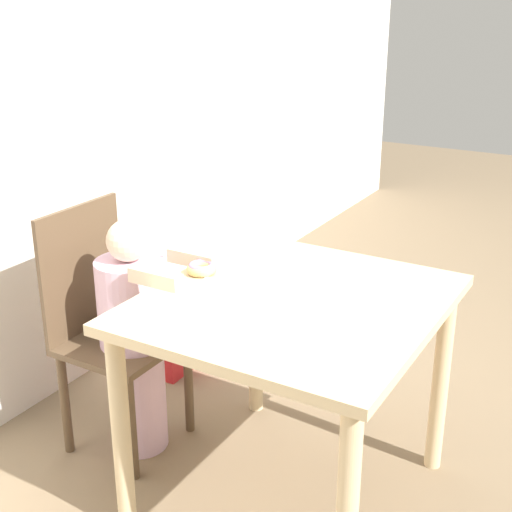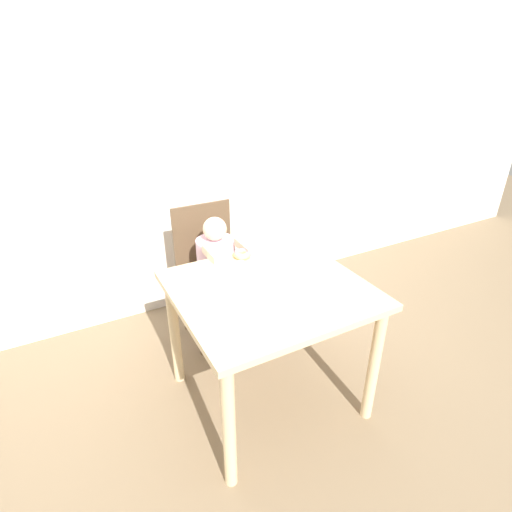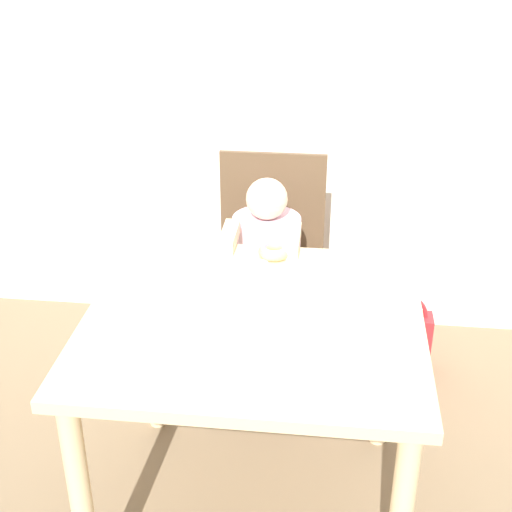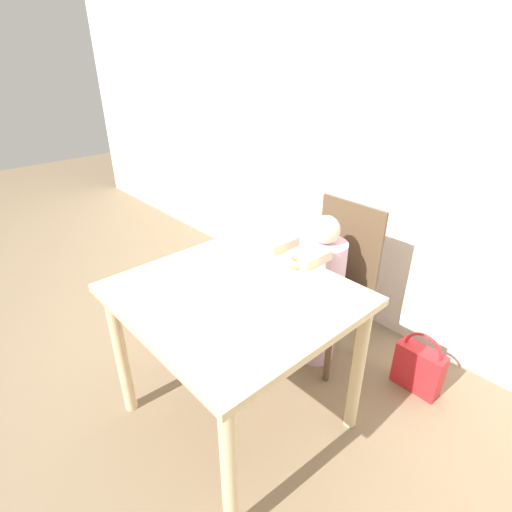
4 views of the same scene
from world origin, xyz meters
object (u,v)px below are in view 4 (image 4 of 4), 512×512
Objects in this scene: handbag at (419,367)px; child_figure at (320,293)px; chair at (334,282)px; donut at (297,261)px.

child_figure is at bearing -158.95° from handbag.
handbag is (0.55, 0.09, -0.34)m from chair.
child_figure is at bearing 101.10° from donut.
donut is at bearing -135.66° from handbag.
chair reaches higher than handbag.
donut reaches higher than handbag.
handbag is at bearing 9.20° from chair.
handbag is at bearing 44.34° from donut.
child_figure is 0.66m from handbag.
chair is 8.94× the size of donut.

